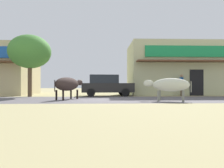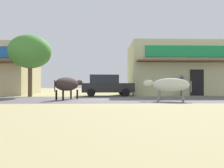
{
  "view_description": "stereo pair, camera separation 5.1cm",
  "coord_description": "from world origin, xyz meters",
  "px_view_note": "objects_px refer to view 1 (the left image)",
  "views": [
    {
      "loc": [
        0.71,
        -12.81,
        0.9
      ],
      "look_at": [
        1.17,
        0.81,
        0.93
      ],
      "focal_mm": 34.05,
      "sensor_mm": 36.0,
      "label": 1
    },
    {
      "loc": [
        0.76,
        -12.81,
        0.9
      ],
      "look_at": [
        1.17,
        0.81,
        0.93
      ],
      "focal_mm": 34.05,
      "sensor_mm": 36.0,
      "label": 2
    }
  ],
  "objects_px": {
    "parked_hatchback_car": "(106,85)",
    "pedestrian_by_shop": "(182,83)",
    "roadside_tree": "(30,52)",
    "cow_near_brown": "(68,84)",
    "cow_far_dark": "(170,85)"
  },
  "relations": [
    {
      "from": "roadside_tree",
      "to": "cow_far_dark",
      "type": "xyz_separation_m",
      "value": [
        9.06,
        -4.42,
        -2.43
      ]
    },
    {
      "from": "cow_near_brown",
      "to": "pedestrian_by_shop",
      "type": "distance_m",
      "value": 9.08
    },
    {
      "from": "parked_hatchback_car",
      "to": "pedestrian_by_shop",
      "type": "bearing_deg",
      "value": -0.59
    },
    {
      "from": "parked_hatchback_car",
      "to": "cow_far_dark",
      "type": "bearing_deg",
      "value": -56.49
    },
    {
      "from": "cow_far_dark",
      "to": "pedestrian_by_shop",
      "type": "relative_size",
      "value": 1.46
    },
    {
      "from": "cow_near_brown",
      "to": "pedestrian_by_shop",
      "type": "bearing_deg",
      "value": 24.61
    },
    {
      "from": "cow_far_dark",
      "to": "roadside_tree",
      "type": "bearing_deg",
      "value": 154.0
    },
    {
      "from": "parked_hatchback_car",
      "to": "cow_near_brown",
      "type": "distance_m",
      "value": 4.49
    },
    {
      "from": "roadside_tree",
      "to": "pedestrian_by_shop",
      "type": "bearing_deg",
      "value": 3.29
    },
    {
      "from": "cow_far_dark",
      "to": "pedestrian_by_shop",
      "type": "distance_m",
      "value": 5.68
    },
    {
      "from": "parked_hatchback_car",
      "to": "cow_near_brown",
      "type": "bearing_deg",
      "value": -121.11
    },
    {
      "from": "roadside_tree",
      "to": "parked_hatchback_car",
      "type": "relative_size",
      "value": 1.12
    },
    {
      "from": "parked_hatchback_car",
      "to": "pedestrian_by_shop",
      "type": "distance_m",
      "value": 5.94
    },
    {
      "from": "parked_hatchback_car",
      "to": "cow_near_brown",
      "type": "height_order",
      "value": "parked_hatchback_car"
    },
    {
      "from": "roadside_tree",
      "to": "cow_near_brown",
      "type": "distance_m",
      "value": 5.15
    }
  ]
}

